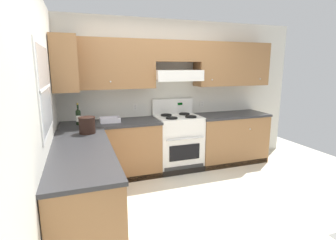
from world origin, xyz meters
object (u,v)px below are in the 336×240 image
object	(u,v)px
bowl	(110,120)
bucket	(87,125)
wine_bottle	(78,116)
stove	(178,142)

from	to	relation	value
bowl	bucket	world-z (taller)	bucket
wine_bottle	bucket	bearing A→B (deg)	-80.00
bucket	bowl	bearing A→B (deg)	59.44
stove	bowl	xyz separation A→B (m)	(-1.14, 0.02, 0.46)
wine_bottle	stove	bearing A→B (deg)	0.99
bucket	wine_bottle	bearing A→B (deg)	100.00
bowl	stove	bearing A→B (deg)	-0.82
stove	bucket	bearing A→B (deg)	-158.39
wine_bottle	bowl	distance (m)	0.48
wine_bottle	bowl	size ratio (longest dim) A/B	1.06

